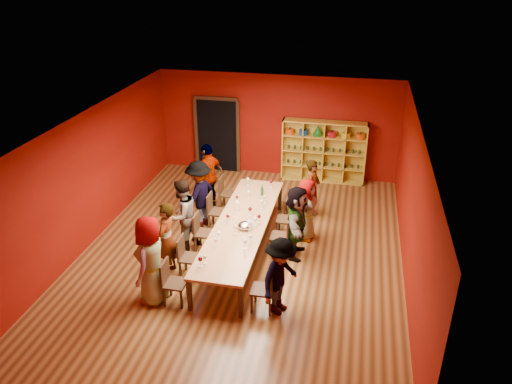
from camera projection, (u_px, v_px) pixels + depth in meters
room_shell at (242, 192)px, 10.57m from camera, size 7.10×9.10×3.04m
tasting_table at (242, 224)px, 10.92m from camera, size 1.10×4.50×0.75m
doorway at (218, 135)px, 14.98m from camera, size 1.40×0.17×2.30m
shelving_unit at (324, 148)px, 14.34m from camera, size 2.40×0.40×1.80m
chair_person_left_0 at (171, 280)px, 9.42m from camera, size 0.42×0.42×0.89m
person_left_0 at (151, 260)px, 9.31m from camera, size 0.49×0.88×1.78m
chair_person_left_1 at (186, 255)px, 10.20m from camera, size 0.42×0.42×0.89m
person_left_1 at (167, 239)px, 10.13m from camera, size 0.45×0.61×1.63m
chair_person_left_2 at (201, 230)px, 11.09m from camera, size 0.42×0.42×0.89m
person_left_2 at (182, 215)px, 11.02m from camera, size 0.73×0.92×1.67m
chair_person_left_3 at (214, 209)px, 11.99m from camera, size 0.42×0.42×0.89m
person_left_3 at (199, 195)px, 11.91m from camera, size 0.77×1.18×1.70m
chair_person_left_4 at (225, 191)px, 12.89m from camera, size 0.42×0.42×0.89m
person_left_4 at (209, 176)px, 12.80m from camera, size 0.81×1.13×1.76m
chair_person_right_0 at (267, 287)px, 9.21m from camera, size 0.42×0.42×0.89m
person_right_0 at (280, 277)px, 9.04m from camera, size 0.77×1.08×1.55m
chair_person_right_2 at (284, 234)px, 10.94m from camera, size 0.42×0.42×0.89m
person_right_2 at (297, 222)px, 10.75m from camera, size 0.52×1.56×1.66m
chair_person_right_3 at (289, 217)px, 11.63m from camera, size 0.42×0.42×0.89m
person_right_3 at (306, 210)px, 11.45m from camera, size 0.59×0.81×1.49m
chair_person_right_4 at (295, 197)px, 12.59m from camera, size 0.42×0.42×0.89m
person_right_4 at (313, 189)px, 12.39m from camera, size 0.51×0.63×1.54m
wine_glass_0 at (249, 192)px, 11.97m from camera, size 0.07×0.07×0.18m
wine_glass_1 at (237, 197)px, 11.71m from camera, size 0.07×0.07×0.18m
wine_glass_2 at (255, 219)px, 10.71m from camera, size 0.08×0.08×0.21m
wine_glass_3 at (245, 242)px, 9.87m from camera, size 0.09×0.09×0.22m
wine_glass_4 at (259, 217)px, 10.82m from camera, size 0.08×0.08×0.21m
wine_glass_5 at (215, 240)px, 9.97m from camera, size 0.07×0.07×0.18m
wine_glass_6 at (229, 216)px, 10.91m from camera, size 0.07×0.07×0.18m
wine_glass_7 at (235, 227)px, 10.39m from camera, size 0.09×0.09×0.21m
wine_glass_8 at (271, 182)px, 12.45m from camera, size 0.09×0.09×0.21m
wine_glass_9 at (219, 234)px, 10.20m from camera, size 0.07×0.07×0.18m
wine_glass_10 at (250, 209)px, 11.11m from camera, size 0.09×0.09×0.22m
wine_glass_11 at (250, 237)px, 10.06m from camera, size 0.08×0.08×0.21m
wine_glass_12 at (205, 257)px, 9.40m from camera, size 0.08×0.08×0.19m
wine_glass_13 at (200, 260)px, 9.30m from camera, size 0.09×0.09×0.22m
wine_glass_14 at (265, 197)px, 11.66m from camera, size 0.09×0.09×0.21m
wine_glass_15 at (262, 202)px, 11.42m from camera, size 0.09×0.09×0.22m
wine_glass_16 at (228, 216)px, 10.84m from camera, size 0.08×0.08×0.20m
wine_glass_17 at (248, 180)px, 12.57m from camera, size 0.08×0.08×0.21m
spittoon_bowl at (245, 226)px, 10.62m from camera, size 0.31×0.31×0.17m
carafe_a at (237, 206)px, 11.35m from camera, size 0.11×0.11×0.24m
carafe_b at (250, 226)px, 10.54m from camera, size 0.11×0.11×0.25m
wine_bottle at (262, 191)px, 12.06m from camera, size 0.09×0.09×0.28m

